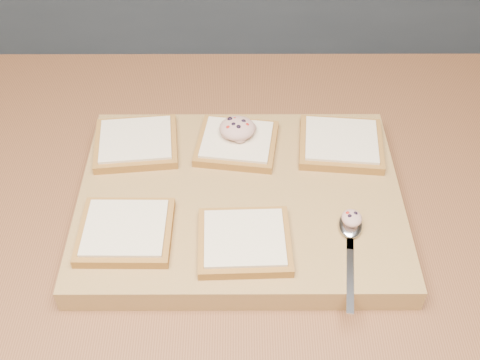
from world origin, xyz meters
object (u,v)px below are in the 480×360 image
Objects in this scene: tuna_salad_dollop at (237,128)px; spoon at (350,232)px; bread_far_center at (237,143)px; cutting_board at (240,200)px.

tuna_salad_dollop reaches higher than spoon.
bread_far_center is at bearing 130.97° from spoon.
spoon is (0.15, -0.17, -0.00)m from bread_far_center.
tuna_salad_dollop is at bearing 84.86° from bread_far_center.
cutting_board is at bearing 151.80° from spoon.
tuna_salad_dollop is (0.00, 0.01, 0.02)m from bread_far_center.
spoon reaches higher than cutting_board.
bread_far_center reaches higher than cutting_board.
cutting_board is at bearing -87.90° from tuna_salad_dollop.
bread_far_center reaches higher than spoon.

